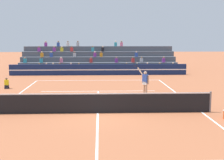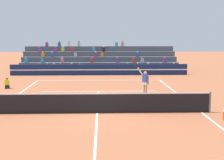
# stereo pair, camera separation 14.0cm
# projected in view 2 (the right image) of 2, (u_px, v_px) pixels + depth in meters

# --- Properties ---
(ground_plane) EXTENTS (120.00, 120.00, 0.00)m
(ground_plane) POSITION_uv_depth(u_px,v_px,m) (97.00, 113.00, 16.31)
(ground_plane) COLOR #AD603D
(court_lines) EXTENTS (11.10, 23.90, 0.01)m
(court_lines) POSITION_uv_depth(u_px,v_px,m) (97.00, 113.00, 16.31)
(court_lines) COLOR white
(court_lines) RESTS_ON ground
(tennis_net) EXTENTS (12.00, 0.10, 1.10)m
(tennis_net) POSITION_uv_depth(u_px,v_px,m) (97.00, 103.00, 16.23)
(tennis_net) COLOR slate
(tennis_net) RESTS_ON ground
(sponsor_banner_wall) EXTENTS (18.00, 0.26, 1.10)m
(sponsor_banner_wall) POSITION_uv_depth(u_px,v_px,m) (99.00, 70.00, 31.73)
(sponsor_banner_wall) COLOR navy
(sponsor_banner_wall) RESTS_ON ground
(bleacher_stand) EXTENTS (17.14, 4.75, 3.38)m
(bleacher_stand) POSITION_uv_depth(u_px,v_px,m) (99.00, 62.00, 35.42)
(bleacher_stand) COLOR #4C515B
(bleacher_stand) RESTS_ON ground
(ball_kid_courtside) EXTENTS (0.30, 0.36, 0.84)m
(ball_kid_courtside) POSITION_uv_depth(u_px,v_px,m) (7.00, 84.00, 23.75)
(ball_kid_courtside) COLOR black
(ball_kid_courtside) RESTS_ON ground
(tennis_player) EXTENTS (0.97, 0.98, 2.32)m
(tennis_player) POSITION_uv_depth(u_px,v_px,m) (145.00, 82.00, 20.33)
(tennis_player) COLOR tan
(tennis_player) RESTS_ON ground
(tennis_ball) EXTENTS (0.07, 0.07, 0.07)m
(tennis_ball) POSITION_uv_depth(u_px,v_px,m) (119.00, 93.00, 21.66)
(tennis_ball) COLOR #C6DB33
(tennis_ball) RESTS_ON ground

